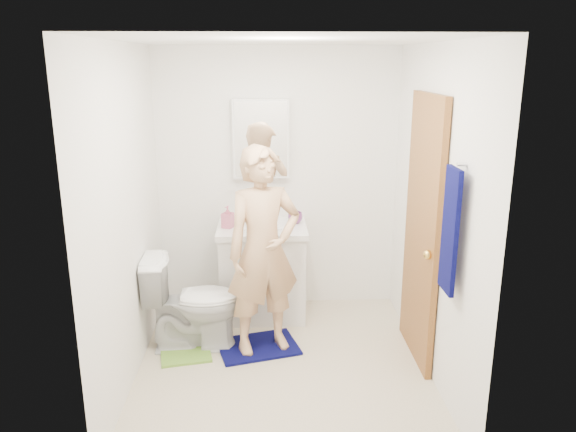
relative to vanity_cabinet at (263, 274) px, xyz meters
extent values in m
cube|color=beige|center=(0.15, -0.91, -0.41)|extent=(2.20, 2.40, 0.02)
cube|color=white|center=(0.15, -0.91, 2.01)|extent=(2.20, 2.40, 0.02)
cube|color=white|center=(0.15, 0.30, 0.80)|extent=(2.20, 0.02, 2.40)
cube|color=white|center=(0.15, -2.12, 0.80)|extent=(2.20, 0.02, 2.40)
cube|color=white|center=(-0.96, -0.91, 0.80)|extent=(0.02, 2.40, 2.40)
cube|color=white|center=(1.26, -0.91, 0.80)|extent=(0.02, 2.40, 2.40)
cube|color=white|center=(0.00, 0.00, 0.00)|extent=(0.75, 0.55, 0.80)
cube|color=white|center=(0.00, 0.00, 0.43)|extent=(0.79, 0.59, 0.05)
cylinder|color=white|center=(0.00, 0.00, 0.44)|extent=(0.40, 0.40, 0.03)
cylinder|color=silver|center=(0.00, 0.18, 0.51)|extent=(0.03, 0.03, 0.12)
cube|color=white|center=(0.00, 0.22, 1.20)|extent=(0.50, 0.12, 0.70)
cube|color=white|center=(0.00, 0.16, 1.20)|extent=(0.46, 0.01, 0.66)
cube|color=#9F622B|center=(1.22, -0.76, 0.62)|extent=(0.05, 0.80, 2.05)
sphere|color=gold|center=(1.18, -1.08, 0.55)|extent=(0.07, 0.07, 0.07)
cube|color=#070845|center=(1.18, -1.48, 0.85)|extent=(0.03, 0.24, 0.80)
cylinder|color=silver|center=(1.22, -1.48, 1.27)|extent=(0.06, 0.02, 0.02)
imported|color=white|center=(-0.56, -0.58, -0.01)|extent=(0.78, 0.46, 0.79)
cube|color=#070845|center=(-0.04, -0.63, -0.39)|extent=(0.72, 0.60, 0.02)
cube|color=#72AA38|center=(-0.62, -0.73, -0.39)|extent=(0.45, 0.40, 0.02)
imported|color=#D26283|center=(-0.30, -0.02, 0.55)|extent=(0.12, 0.12, 0.20)
imported|color=#813B83|center=(0.30, 0.09, 0.50)|extent=(0.16, 0.16, 0.10)
imported|color=tan|center=(0.01, -0.66, 0.45)|extent=(0.70, 0.59, 1.65)
camera|label=1|loc=(0.03, -4.78, 1.88)|focal=35.00mm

